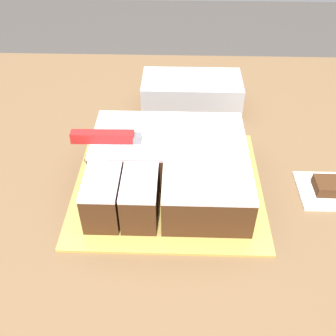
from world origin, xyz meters
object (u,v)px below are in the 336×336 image
(storage_box, at_px, (191,94))
(knife, at_px, (115,137))
(cake_board, at_px, (168,185))
(brownie, at_px, (327,186))
(cake, at_px, (169,167))

(storage_box, bearing_deg, knife, -119.45)
(cake_board, bearing_deg, knife, 165.35)
(knife, height_order, brownie, knife)
(knife, xyz_separation_m, storage_box, (0.16, 0.29, -0.06))
(cake_board, distance_m, knife, 0.15)
(cake_board, height_order, cake, cake)
(storage_box, bearing_deg, brownie, -49.37)
(cake_board, xyz_separation_m, cake, (0.00, 0.00, 0.05))
(brownie, xyz_separation_m, storage_box, (-0.28, 0.32, 0.03))
(brownie, distance_m, storage_box, 0.42)
(brownie, height_order, storage_box, storage_box)
(knife, bearing_deg, brownie, -5.65)
(cake, bearing_deg, cake_board, -139.74)
(knife, bearing_deg, cake, -14.06)
(knife, distance_m, brownie, 0.45)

